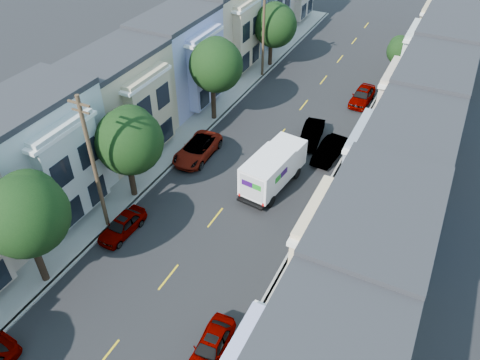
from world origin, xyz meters
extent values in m
plane|color=black|center=(0.00, 0.00, 0.00)|extent=(160.00, 160.00, 0.00)
cube|color=black|center=(0.00, 15.00, 0.01)|extent=(12.00, 70.00, 0.02)
cube|color=gray|center=(-6.05, 15.00, 0.07)|extent=(0.30, 70.00, 0.15)
cube|color=gray|center=(6.05, 15.00, 0.07)|extent=(0.30, 70.00, 0.15)
cube|color=gray|center=(-7.35, 15.00, 0.07)|extent=(2.60, 70.00, 0.15)
cube|color=gray|center=(7.35, 15.00, 0.07)|extent=(2.60, 70.00, 0.15)
cube|color=gold|center=(0.00, 15.00, 0.00)|extent=(0.12, 70.00, 0.01)
cube|color=gray|center=(-11.15, 15.00, 0.00)|extent=(5.00, 70.00, 8.50)
cube|color=gray|center=(11.15, 15.00, 0.00)|extent=(5.00, 70.00, 8.50)
cylinder|color=black|center=(-6.60, -3.53, 1.96)|extent=(0.44, 0.44, 3.92)
sphere|color=#1C3713|center=(-6.30, -3.53, 5.56)|extent=(4.70, 4.70, 4.70)
cylinder|color=black|center=(-6.60, 5.47, 1.67)|extent=(0.44, 0.44, 3.33)
sphere|color=#1C3713|center=(-6.30, 5.47, 4.98)|extent=(4.70, 4.70, 4.70)
cylinder|color=black|center=(-6.60, 17.78, 1.90)|extent=(0.44, 0.44, 3.81)
sphere|color=#1C3713|center=(-6.30, 17.78, 5.45)|extent=(4.70, 4.70, 4.70)
cylinder|color=black|center=(-6.60, 30.76, 1.52)|extent=(0.44, 0.44, 3.04)
sphere|color=#1C3713|center=(-6.30, 30.76, 4.68)|extent=(4.70, 4.70, 4.70)
cylinder|color=black|center=(6.60, 31.48, 1.54)|extent=(0.44, 0.44, 3.07)
sphere|color=#1C3713|center=(6.90, 31.48, 4.03)|extent=(2.74, 2.74, 2.74)
cylinder|color=#42301E|center=(-6.30, 2.00, 5.00)|extent=(0.26, 0.26, 10.00)
cube|color=#42301E|center=(-6.30, 2.00, 9.60)|extent=(1.60, 0.12, 0.12)
cylinder|color=#42301E|center=(-6.30, 28.00, 5.00)|extent=(0.26, 0.26, 10.00)
cube|color=white|center=(2.17, 10.20, 1.85)|extent=(2.38, 4.26, 2.33)
cube|color=white|center=(2.17, 13.32, 1.75)|extent=(2.38, 1.98, 2.14)
cube|color=black|center=(2.17, 11.09, 0.56)|extent=(2.19, 6.11, 0.24)
cube|color=#2D0A51|center=(1.83, 8.08, 2.13)|extent=(0.89, 0.04, 0.44)
cube|color=#198C1E|center=(2.62, 8.08, 2.13)|extent=(0.69, 0.04, 0.44)
cylinder|color=black|center=(1.11, 9.04, 0.45)|extent=(0.28, 0.89, 0.89)
cylinder|color=black|center=(3.24, 9.04, 0.45)|extent=(0.28, 0.89, 0.89)
cylinder|color=black|center=(1.11, 13.02, 0.45)|extent=(0.28, 0.89, 0.89)
cylinder|color=black|center=(3.24, 13.02, 0.45)|extent=(0.28, 0.89, 0.89)
imported|color=black|center=(2.76, 18.29, 0.73)|extent=(2.13, 4.55, 1.46)
imported|color=silver|center=(-4.90, 1.91, 0.66)|extent=(1.71, 4.10, 1.31)
imported|color=#420C0C|center=(-4.90, 11.87, 0.73)|extent=(2.57, 5.30, 1.45)
imported|color=silver|center=(4.90, -3.33, 0.66)|extent=(1.82, 4.14, 1.31)
imported|color=black|center=(4.90, 16.64, 0.71)|extent=(1.93, 4.42, 1.43)
imported|color=black|center=(4.90, 26.96, 0.75)|extent=(1.90, 4.70, 1.51)
camera|label=1|loc=(12.39, -14.96, 22.72)|focal=35.00mm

